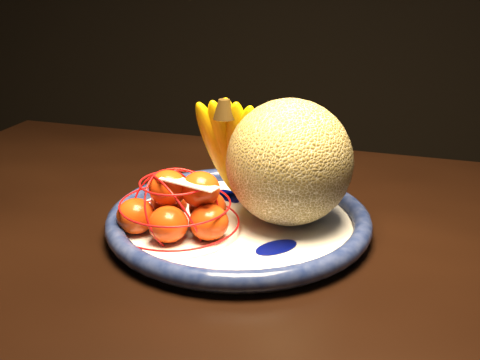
% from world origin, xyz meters
% --- Properties ---
extents(dining_table, '(1.69, 1.15, 0.79)m').
position_xyz_m(dining_table, '(-0.11, -0.01, 0.71)').
color(dining_table, black).
rests_on(dining_table, ground).
extents(fruit_bowl, '(0.36, 0.36, 0.03)m').
position_xyz_m(fruit_bowl, '(-0.26, 0.09, 0.80)').
color(fruit_bowl, white).
rests_on(fruit_bowl, dining_table).
extents(cantaloupe, '(0.17, 0.17, 0.17)m').
position_xyz_m(cantaloupe, '(-0.20, 0.10, 0.89)').
color(cantaloupe, olive).
rests_on(cantaloupe, fruit_bowl).
extents(banana_bunch, '(0.12, 0.11, 0.17)m').
position_xyz_m(banana_bunch, '(-0.29, 0.15, 0.89)').
color(banana_bunch, yellow).
rests_on(banana_bunch, fruit_bowl).
extents(mandarin_bag, '(0.19, 0.19, 0.11)m').
position_xyz_m(mandarin_bag, '(-0.34, 0.04, 0.84)').
color(mandarin_bag, '#E63E13').
rests_on(mandarin_bag, fruit_bowl).
extents(price_tag, '(0.08, 0.04, 0.01)m').
position_xyz_m(price_tag, '(-0.32, 0.03, 0.88)').
color(price_tag, white).
rests_on(price_tag, mandarin_bag).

